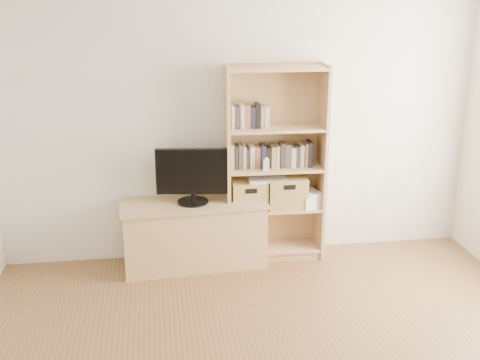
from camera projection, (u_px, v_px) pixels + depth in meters
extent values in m
cube|color=silver|center=(240.00, 123.00, 5.62)|extent=(4.50, 0.02, 2.60)
cube|color=tan|center=(194.00, 235.00, 5.63)|extent=(1.33, 0.58, 0.60)
cube|color=tan|center=(275.00, 165.00, 5.62)|extent=(0.94, 0.36, 1.86)
cube|color=black|center=(192.00, 176.00, 5.45)|extent=(0.66, 0.13, 0.52)
cube|color=#C6B19E|center=(275.00, 156.00, 5.61)|extent=(0.76, 0.18, 0.20)
cube|color=#C6B19E|center=(253.00, 116.00, 5.47)|extent=(0.39, 0.15, 0.20)
cube|color=white|center=(266.00, 165.00, 5.50)|extent=(0.06, 0.04, 0.10)
cube|color=tan|center=(249.00, 194.00, 5.67)|extent=(0.33, 0.27, 0.27)
cube|color=tan|center=(287.00, 191.00, 5.71)|extent=(0.37, 0.31, 0.30)
cube|color=white|center=(267.00, 179.00, 5.64)|extent=(0.37, 0.26, 0.03)
cube|color=beige|center=(308.00, 199.00, 5.75)|extent=(0.26, 0.32, 0.13)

